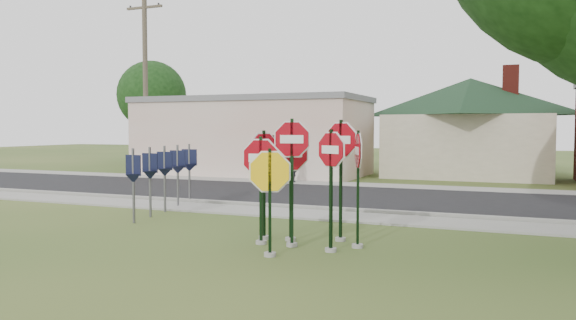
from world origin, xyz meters
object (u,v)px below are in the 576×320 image
at_px(stop_sign_center, 292,163).
at_px(pedestrian, 291,165).
at_px(utility_pole_near, 145,82).
at_px(stop_sign_yellow, 270,188).
at_px(stop_sign_left, 261,174).

height_order(stop_sign_center, pedestrian, stop_sign_center).
bearing_deg(utility_pole_near, stop_sign_center, -44.65).
bearing_deg(utility_pole_near, stop_sign_yellow, -46.81).
height_order(stop_sign_left, pedestrian, stop_sign_left).
bearing_deg(stop_sign_yellow, stop_sign_center, 86.88).
relative_size(stop_sign_center, stop_sign_yellow, 1.26).
bearing_deg(utility_pole_near, stop_sign_left, -46.20).
distance_m(stop_sign_yellow, utility_pole_near, 20.70).
distance_m(stop_sign_center, stop_sign_yellow, 1.11).
xyz_separation_m(stop_sign_center, stop_sign_left, (-0.72, -0.02, -0.26)).
xyz_separation_m(stop_sign_center, utility_pole_near, (-14.01, 13.84, 3.17)).
xyz_separation_m(stop_sign_left, utility_pole_near, (-13.29, 13.86, 3.43)).
bearing_deg(pedestrian, utility_pole_near, -3.79).
bearing_deg(stop_sign_center, pedestrian, 112.09).
relative_size(stop_sign_yellow, pedestrian, 1.48).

